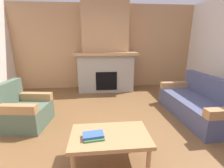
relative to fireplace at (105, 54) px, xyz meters
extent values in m
plane|color=brown|center=(0.00, -2.62, -1.16)|extent=(9.00, 9.00, 0.00)
cube|color=tan|center=(0.00, 0.38, 0.19)|extent=(6.00, 0.12, 2.70)
cube|color=gray|center=(0.00, -0.03, -0.59)|extent=(1.70, 0.70, 1.15)
cube|color=black|center=(0.00, -0.36, -0.78)|extent=(0.64, 0.08, 0.56)
cube|color=tan|center=(0.00, -0.08, 0.03)|extent=(1.90, 0.82, 0.08)
cube|color=tan|center=(0.00, 0.07, 0.80)|extent=(1.40, 0.50, 1.47)
cube|color=#474C6B|center=(1.78, -2.14, -0.96)|extent=(0.89, 1.82, 0.40)
cube|color=#474C6B|center=(2.12, -2.13, -0.54)|extent=(0.21, 1.80, 0.45)
cube|color=#A87A4C|center=(1.76, -1.32, -0.69)|extent=(0.84, 0.18, 0.15)
cube|color=#4C604C|center=(-1.63, -2.17, -0.96)|extent=(0.85, 0.85, 0.40)
cube|color=#4C604C|center=(-1.94, -2.13, -0.54)|extent=(0.24, 0.77, 0.45)
cube|color=#A87A4C|center=(-1.67, -2.48, -0.69)|extent=(0.77, 0.24, 0.15)
cube|color=#A87A4C|center=(-1.59, -1.86, -0.69)|extent=(0.77, 0.24, 0.15)
cube|color=#A87A4C|center=(-0.14, -3.30, -0.76)|extent=(1.00, 0.60, 0.05)
cylinder|color=#A87A4C|center=(-0.58, -3.54, -0.97)|extent=(0.06, 0.06, 0.38)
cylinder|color=#A87A4C|center=(0.30, -3.54, -0.97)|extent=(0.06, 0.06, 0.38)
cylinder|color=#A87A4C|center=(-0.58, -3.06, -0.97)|extent=(0.06, 0.06, 0.38)
cylinder|color=#A87A4C|center=(0.30, -3.06, -0.97)|extent=(0.06, 0.06, 0.38)
cube|color=#3D7F4C|center=(-0.34, -3.36, -0.72)|extent=(0.26, 0.20, 0.02)
cube|color=#335699|center=(-0.35, -3.34, -0.70)|extent=(0.27, 0.18, 0.03)
camera|label=1|loc=(-0.28, -5.05, 0.42)|focal=25.34mm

